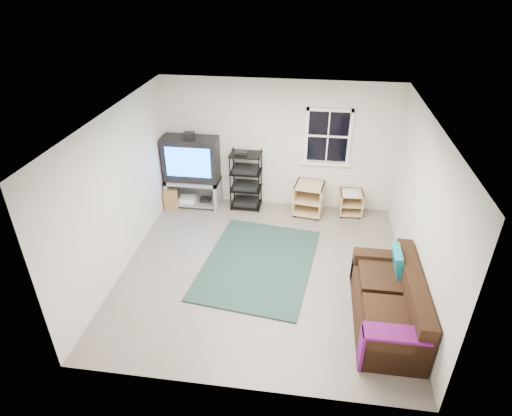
# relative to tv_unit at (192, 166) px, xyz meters

# --- Properties ---
(room) EXTENTS (4.60, 4.62, 4.60)m
(room) POSITION_rel_tv_unit_xyz_m (2.66, 0.26, 0.60)
(room) COLOR slate
(room) RESTS_ON ground
(tv_unit) EXTENTS (1.09, 0.54, 1.60)m
(tv_unit) POSITION_rel_tv_unit_xyz_m (0.00, 0.00, 0.00)
(tv_unit) COLOR #97979F
(tv_unit) RESTS_ON ground
(av_rack) EXTENTS (0.61, 0.45, 1.23)m
(av_rack) POSITION_rel_tv_unit_xyz_m (1.09, 0.05, -0.34)
(av_rack) COLOR black
(av_rack) RESTS_ON ground
(side_table_left) EXTENTS (0.62, 0.62, 0.65)m
(side_table_left) POSITION_rel_tv_unit_xyz_m (2.38, -0.00, -0.53)
(side_table_left) COLOR #DBB787
(side_table_left) RESTS_ON ground
(side_table_right) EXTENTS (0.46, 0.48, 0.51)m
(side_table_right) POSITION_rel_tv_unit_xyz_m (3.21, 0.07, -0.59)
(side_table_right) COLOR #DBB787
(side_table_right) RESTS_ON ground
(sofa) EXTENTS (0.85, 1.92, 0.88)m
(sofa) POSITION_rel_tv_unit_xyz_m (3.59, -2.92, -0.57)
(sofa) COLOR black
(sofa) RESTS_ON ground
(shag_rug) EXTENTS (2.04, 2.61, 0.03)m
(shag_rug) POSITION_rel_tv_unit_xyz_m (1.60, -1.86, -0.86)
(shag_rug) COLOR black
(shag_rug) RESTS_ON ground
(paper_bag) EXTENTS (0.33, 0.26, 0.41)m
(paper_bag) POSITION_rel_tv_unit_xyz_m (-0.45, -0.20, -0.67)
(paper_bag) COLOR #9A7745
(paper_bag) RESTS_ON ground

